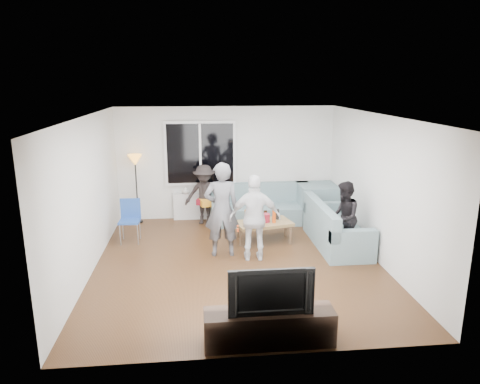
{
  "coord_description": "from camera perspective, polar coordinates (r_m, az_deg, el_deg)",
  "views": [
    {
      "loc": [
        -0.69,
        -7.25,
        3.16
      ],
      "look_at": [
        0.1,
        0.6,
        1.15
      ],
      "focal_mm": 32.8,
      "sensor_mm": 36.0,
      "label": 1
    }
  ],
  "objects": [
    {
      "name": "sofa_corner",
      "position": [
        10.27,
        9.95,
        -1.36
      ],
      "size": [
        0.85,
        0.85,
        0.85
      ],
      "primitive_type": "cube",
      "color": "slate",
      "rests_on": "floor"
    },
    {
      "name": "player_left",
      "position": [
        7.99,
        -2.39,
        -2.31
      ],
      "size": [
        0.65,
        0.43,
        1.76
      ],
      "primitive_type": "imported",
      "rotation": [
        0.0,
        0.0,
        3.16
      ],
      "color": "#525258",
      "rests_on": "floor"
    },
    {
      "name": "vase",
      "position": [
        10.17,
        -7.1,
        0.22
      ],
      "size": [
        0.2,
        0.2,
        0.17
      ],
      "primitive_type": "imported",
      "rotation": [
        0.0,
        0.0,
        -0.23
      ],
      "color": "silver",
      "rests_on": "radiator"
    },
    {
      "name": "sofa_right_section",
      "position": [
        8.81,
        12.49,
        -4.13
      ],
      "size": [
        2.0,
        0.85,
        0.85
      ],
      "primitive_type": null,
      "rotation": [
        0.0,
        0.0,
        1.57
      ],
      "color": "slate",
      "rests_on": "floor"
    },
    {
      "name": "side_chair",
      "position": [
        9.03,
        -14.16,
        -3.75
      ],
      "size": [
        0.41,
        0.41,
        0.86
      ],
      "primitive_type": null,
      "rotation": [
        0.0,
        0.0,
        -0.03
      ],
      "color": "#244B9D",
      "rests_on": "floor"
    },
    {
      "name": "window_glass",
      "position": [
        10.03,
        -5.19,
        5.0
      ],
      "size": [
        1.5,
        0.02,
        1.35
      ],
      "primitive_type": "cube",
      "color": "black",
      "rests_on": "window_frame"
    },
    {
      "name": "spectator_right",
      "position": [
        8.41,
        13.34,
        -3.24
      ],
      "size": [
        0.67,
        0.78,
        1.36
      ],
      "primitive_type": "imported",
      "rotation": [
        0.0,
        0.0,
        -1.84
      ],
      "color": "black",
      "rests_on": "floor"
    },
    {
      "name": "wall_right",
      "position": [
        8.14,
        17.65,
        0.41
      ],
      "size": [
        0.04,
        5.5,
        2.6
      ],
      "primitive_type": "cube",
      "color": "silver",
      "rests_on": "ground"
    },
    {
      "name": "tv_console",
      "position": [
        5.64,
        3.81,
        -17.12
      ],
      "size": [
        1.6,
        0.4,
        0.44
      ],
      "primitive_type": "cube",
      "color": "#2F2217",
      "rests_on": "floor"
    },
    {
      "name": "wall_front",
      "position": [
        4.9,
        2.84,
        -8.05
      ],
      "size": [
        5.0,
        0.04,
        2.6
      ],
      "primitive_type": "cube",
      "color": "silver",
      "rests_on": "ground"
    },
    {
      "name": "ceiling",
      "position": [
        7.3,
        -0.31,
        10.06
      ],
      "size": [
        5.0,
        5.5,
        0.04
      ],
      "primitive_type": "cube",
      "color": "white",
      "rests_on": "ground"
    },
    {
      "name": "bottle_e",
      "position": [
        9.0,
        4.89,
        -2.9
      ],
      "size": [
        0.07,
        0.07,
        0.22
      ],
      "primitive_type": "cylinder",
      "color": "black",
      "rests_on": "coffee_table"
    },
    {
      "name": "spectator_back",
      "position": [
        9.86,
        -4.66,
        -0.33
      ],
      "size": [
        0.95,
        0.65,
        1.35
      ],
      "primitive_type": "imported",
      "rotation": [
        0.0,
        0.0,
        -0.17
      ],
      "color": "black",
      "rests_on": "floor"
    },
    {
      "name": "wall_left",
      "position": [
        7.7,
        -19.31,
        -0.5
      ],
      "size": [
        0.04,
        5.5,
        2.6
      ],
      "primitive_type": "cube",
      "color": "silver",
      "rests_on": "ground"
    },
    {
      "name": "player_right",
      "position": [
        7.82,
        1.96,
        -3.41
      ],
      "size": [
        0.94,
        0.45,
        1.57
      ],
      "primitive_type": "imported",
      "rotation": [
        0.0,
        0.0,
        3.07
      ],
      "color": "silver",
      "rests_on": "floor"
    },
    {
      "name": "coffee_table",
      "position": [
        8.9,
        3.11,
        -5.14
      ],
      "size": [
        1.21,
        0.83,
        0.4
      ],
      "primitive_type": "cube",
      "rotation": [
        0.0,
        0.0,
        0.23
      ],
      "color": "#A47E4F",
      "rests_on": "floor"
    },
    {
      "name": "window_frame",
      "position": [
        10.07,
        -5.19,
        5.04
      ],
      "size": [
        1.62,
        0.06,
        1.47
      ],
      "primitive_type": "cube",
      "color": "white",
      "rests_on": "wall_back"
    },
    {
      "name": "bottle_d",
      "position": [
        8.77,
        4.46,
        -3.11
      ],
      "size": [
        0.07,
        0.07,
        0.28
      ],
      "primitive_type": "cylinder",
      "color": "#E75114",
      "rests_on": "coffee_table"
    },
    {
      "name": "pitcher",
      "position": [
        8.82,
        3.36,
        -3.39
      ],
      "size": [
        0.17,
        0.17,
        0.17
      ],
      "primitive_type": "cylinder",
      "color": "maroon",
      "rests_on": "coffee_table"
    },
    {
      "name": "bottle_c",
      "position": [
        8.99,
        3.33,
        -2.98
      ],
      "size": [
        0.07,
        0.07,
        0.19
      ],
      "primitive_type": "cylinder",
      "color": "black",
      "rests_on": "coffee_table"
    },
    {
      "name": "cushion_yellow",
      "position": [
        9.86,
        -4.11,
        -1.33
      ],
      "size": [
        0.45,
        0.41,
        0.14
      ],
      "primitive_type": "cube",
      "rotation": [
        0.0,
        0.0,
        0.25
      ],
      "color": "orange",
      "rests_on": "sofa_back_section"
    },
    {
      "name": "floor",
      "position": [
        7.94,
        -0.29,
        -9.3
      ],
      "size": [
        5.0,
        5.5,
        0.04
      ],
      "primitive_type": "cube",
      "color": "#56351C",
      "rests_on": "ground"
    },
    {
      "name": "bottle_a",
      "position": [
        8.87,
        0.83,
        -3.04
      ],
      "size": [
        0.07,
        0.07,
        0.23
      ],
      "primitive_type": "cylinder",
      "color": "#D06A0C",
      "rests_on": "coffee_table"
    },
    {
      "name": "floor_lamp",
      "position": [
        10.15,
        -13.29,
        0.35
      ],
      "size": [
        0.32,
        0.32,
        1.56
      ],
      "primitive_type": null,
      "color": "#FFA030",
      "rests_on": "floor"
    },
    {
      "name": "sofa_back_section",
      "position": [
        10.01,
        2.84,
        -1.58
      ],
      "size": [
        2.3,
        0.85,
        0.85
      ],
      "primitive_type": null,
      "color": "slate",
      "rests_on": "floor"
    },
    {
      "name": "cushion_red",
      "position": [
        9.94,
        -4.49,
        -1.21
      ],
      "size": [
        0.44,
        0.4,
        0.13
      ],
      "primitive_type": "cube",
      "rotation": [
        0.0,
        0.0,
        -0.33
      ],
      "color": "maroon",
      "rests_on": "sofa_back_section"
    },
    {
      "name": "television",
      "position": [
        5.39,
        3.9,
        -12.43
      ],
      "size": [
        1.03,
        0.14,
        0.59
      ],
      "primitive_type": "imported",
      "color": "black",
      "rests_on": "tv_console"
    },
    {
      "name": "window_mullion",
      "position": [
        10.02,
        -5.19,
        4.99
      ],
      "size": [
        0.05,
        0.03,
        1.35
      ],
      "primitive_type": "cube",
      "color": "white",
      "rests_on": "window_frame"
    },
    {
      "name": "potted_plant",
      "position": [
        10.16,
        -2.6,
        0.74
      ],
      "size": [
        0.21,
        0.19,
        0.32
      ],
      "primitive_type": "imported",
      "rotation": [
        0.0,
        0.0,
        -0.35
      ],
      "color": "#28662D",
      "rests_on": "radiator"
    },
    {
      "name": "wall_back",
      "position": [
        10.21,
        -1.79,
        3.8
      ],
      "size": [
        5.0,
        0.04,
        2.6
      ],
      "primitive_type": "cube",
      "color": "silver",
      "rests_on": "ground"
    },
    {
      "name": "radiator",
      "position": [
        10.3,
        -5.03,
        -1.82
      ],
      "size": [
        1.3,
        0.12,
        0.62
      ],
      "primitive_type": "cube",
      "color": "silver",
      "rests_on": "floor"
    },
    {
      "name": "bottle_b",
      "position": [
        8.64,
        2.19,
        -3.59
      ],
      "size": [
        0.08,
        0.08,
        0.21
      ],
      "primitive_type": "cylinder",
      "color": "#308418",
      "rests_on": "coffee_table"
    }
  ]
}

